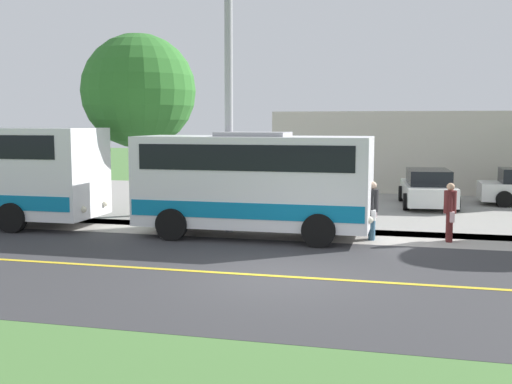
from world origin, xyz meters
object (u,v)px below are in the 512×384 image
object	(u,v)px
shuttle_bus_front	(253,180)
tree_curbside	(139,92)
commercial_building	(461,149)
pedestrian_with_bags	(450,210)
pedestrian_waiting	(372,209)
parked_car_near	(428,189)
street_light_pole	(228,81)

from	to	relation	value
shuttle_bus_front	tree_curbside	size ratio (longest dim) A/B	1.07
commercial_building	pedestrian_with_bags	bearing A→B (deg)	-4.98
pedestrian_waiting	tree_curbside	bearing A→B (deg)	-107.81
pedestrian_waiting	commercial_building	size ratio (longest dim) A/B	0.09
parked_car_near	commercial_building	xyz separation A→B (m)	(-8.98, 1.85, 1.20)
street_light_pole	tree_curbside	distance (m)	4.68
pedestrian_with_bags	pedestrian_waiting	xyz separation A→B (m)	(0.22, -2.09, 0.01)
pedestrian_with_bags	tree_curbside	bearing A→B (deg)	-103.18
pedestrian_with_bags	commercial_building	distance (m)	16.50
pedestrian_with_bags	parked_car_near	world-z (taller)	pedestrian_with_bags
tree_curbside	pedestrian_with_bags	bearing A→B (deg)	76.82
pedestrian_with_bags	street_light_pole	distance (m)	7.27
pedestrian_waiting	tree_curbside	distance (m)	9.24
pedestrian_waiting	tree_curbside	size ratio (longest dim) A/B	0.26
parked_car_near	tree_curbside	distance (m)	11.62
pedestrian_waiting	commercial_building	bearing A→B (deg)	168.06
parked_car_near	commercial_building	world-z (taller)	commercial_building
tree_curbside	shuttle_bus_front	bearing A→B (deg)	58.59
tree_curbside	commercial_building	world-z (taller)	tree_curbside
commercial_building	shuttle_bus_front	bearing A→B (deg)	-22.04
shuttle_bus_front	street_light_pole	xyz separation A→B (m)	(-0.42, -0.88, 2.83)
parked_car_near	shuttle_bus_front	bearing A→B (deg)	-32.18
pedestrian_waiting	commercial_building	xyz separation A→B (m)	(-16.62, 3.52, 1.01)
shuttle_bus_front	tree_curbside	world-z (taller)	tree_curbside
tree_curbside	commercial_building	size ratio (longest dim) A/B	0.35
parked_car_near	pedestrian_waiting	bearing A→B (deg)	-12.30
shuttle_bus_front	street_light_pole	world-z (taller)	street_light_pole
shuttle_bus_front	pedestrian_with_bags	world-z (taller)	shuttle_bus_front
shuttle_bus_front	pedestrian_with_bags	size ratio (longest dim) A/B	4.15
street_light_pole	parked_car_near	world-z (taller)	street_light_pole
pedestrian_with_bags	tree_curbside	world-z (taller)	tree_curbside
shuttle_bus_front	parked_car_near	xyz separation A→B (m)	(-7.97, 5.01, -0.96)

